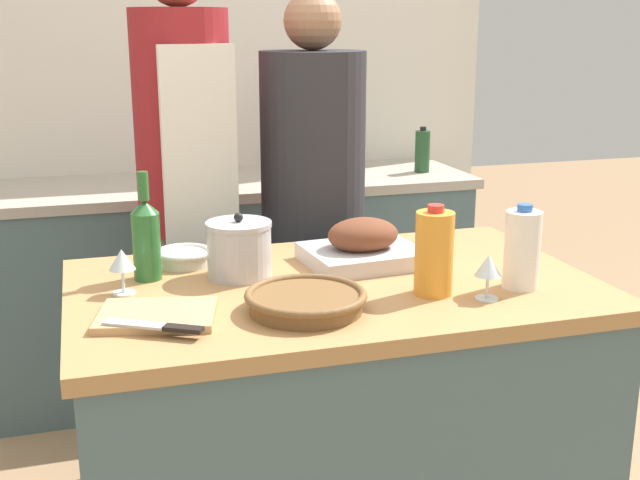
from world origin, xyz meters
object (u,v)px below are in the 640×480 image
object	(u,v)px
wine_bottle_green	(146,237)
juice_jug	(434,253)
stock_pot	(239,249)
mixing_bowl	(184,256)
stand_mixer	(337,147)
wicker_basket	(306,300)
cutting_board	(157,315)
knife_chef	(157,326)
roasting_pan	(363,247)
person_cook_guest	(313,212)
person_cook_aproned	(186,187)
milk_jug	(522,249)
condiment_bottle_short	(422,151)
wine_glass_right	(488,268)
wine_glass_left	(122,262)
condiment_bottle_tall	(288,153)

from	to	relation	value
wine_bottle_green	juice_jug	bearing A→B (deg)	-26.12
stock_pot	mixing_bowl	world-z (taller)	stock_pot
mixing_bowl	stand_mixer	distance (m)	1.42
wicker_basket	cutting_board	bearing A→B (deg)	172.02
mixing_bowl	knife_chef	distance (m)	0.51
roasting_pan	person_cook_guest	bearing A→B (deg)	86.82
person_cook_aproned	stock_pot	bearing A→B (deg)	-98.24
milk_jug	person_cook_aproned	bearing A→B (deg)	126.38
roasting_pan	stand_mixer	distance (m)	1.34
condiment_bottle_short	person_cook_guest	xyz separation A→B (m)	(-0.68, -0.63, -0.09)
wine_glass_right	wine_glass_left	bearing A→B (deg)	160.57
stock_pot	knife_chef	distance (m)	0.43
stock_pot	mixing_bowl	bearing A→B (deg)	130.56
juice_jug	condiment_bottle_short	xyz separation A→B (m)	(0.64, 1.51, -0.01)
condiment_bottle_tall	person_cook_aproned	size ratio (longest dim) A/B	0.11
knife_chef	condiment_bottle_tall	bearing A→B (deg)	66.70
stock_pot	stand_mixer	distance (m)	1.48
juice_jug	condiment_bottle_tall	size ratio (longest dim) A/B	1.10
cutting_board	condiment_bottle_tall	size ratio (longest dim) A/B	1.46
wicker_basket	cutting_board	size ratio (longest dim) A/B	0.96
roasting_pan	wicker_basket	distance (m)	0.40
milk_jug	wine_bottle_green	world-z (taller)	wine_bottle_green
milk_jug	knife_chef	bearing A→B (deg)	-176.14
stock_pot	condiment_bottle_short	xyz separation A→B (m)	(1.06, 1.24, 0.02)
wine_glass_right	person_cook_guest	bearing A→B (deg)	99.01
mixing_bowl	milk_jug	xyz separation A→B (m)	(0.78, -0.44, 0.08)
cutting_board	knife_chef	size ratio (longest dim) A/B	1.43
wine_glass_right	stand_mixer	distance (m)	1.67
knife_chef	condiment_bottle_short	world-z (taller)	condiment_bottle_short
wicker_basket	stand_mixer	bearing A→B (deg)	69.72
knife_chef	stand_mixer	size ratio (longest dim) A/B	0.73
stand_mixer	condiment_bottle_tall	size ratio (longest dim) A/B	1.40
cutting_board	knife_chef	world-z (taller)	knife_chef
roasting_pan	mixing_bowl	world-z (taller)	roasting_pan
roasting_pan	wine_glass_right	size ratio (longest dim) A/B	2.96
wicker_basket	condiment_bottle_short	size ratio (longest dim) A/B	1.42
milk_jug	stock_pot	bearing A→B (deg)	155.89
juice_jug	wine_glass_right	xyz separation A→B (m)	(0.11, -0.07, -0.02)
knife_chef	stand_mixer	world-z (taller)	stand_mixer
roasting_pan	person_cook_guest	distance (m)	0.60
wine_bottle_green	wicker_basket	bearing A→B (deg)	-47.14
cutting_board	condiment_bottle_tall	world-z (taller)	condiment_bottle_tall
roasting_pan	stock_pot	world-z (taller)	stock_pot
knife_chef	wicker_basket	bearing A→B (deg)	8.56
stock_pot	milk_jug	distance (m)	0.71
mixing_bowl	knife_chef	size ratio (longest dim) A/B	0.76
cutting_board	juice_jug	size ratio (longest dim) A/B	1.33
cutting_board	roasting_pan	bearing A→B (deg)	24.74
person_cook_aproned	roasting_pan	bearing A→B (deg)	-70.95
stock_pot	wine_glass_left	distance (m)	0.30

